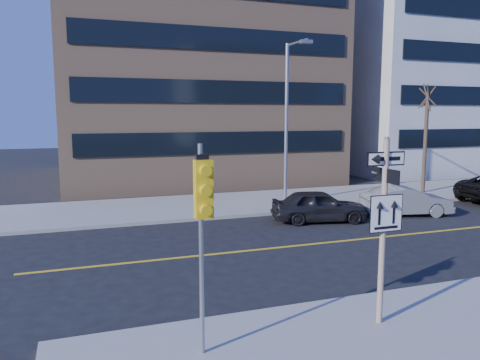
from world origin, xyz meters
name	(u,v)px	position (x,y,z in m)	size (l,w,h in m)	color
ground	(322,289)	(0.00, 0.00, 0.00)	(120.00, 120.00, 0.00)	black
far_sidewalk	(479,187)	(18.00, 12.00, 0.07)	(66.00, 6.00, 0.15)	gray
sign_pole	(384,220)	(0.00, -2.51, 2.44)	(0.92, 0.92, 4.06)	beige
traffic_signal	(203,206)	(-4.00, -2.66, 3.03)	(0.32, 0.45, 4.00)	gray
parked_car_a	(319,206)	(3.84, 7.14, 0.71)	(4.16, 1.67, 1.42)	black
parked_car_b	(406,201)	(8.27, 6.94, 0.68)	(4.13, 1.44, 1.36)	slate
streetlight_a	(288,113)	(4.00, 10.76, 4.76)	(0.55, 2.25, 8.00)	gray
street_tree_west	(428,99)	(13.00, 11.30, 5.52)	(1.80, 1.80, 6.35)	#33291E
building_brick	(185,57)	(2.00, 25.00, 9.00)	(18.00, 18.00, 18.00)	tan
building_grey_mid	(428,83)	(24.00, 24.00, 7.50)	(20.00, 16.00, 15.00)	#B0B4B6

